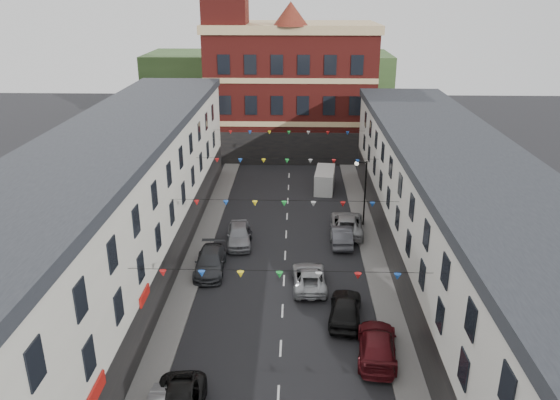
# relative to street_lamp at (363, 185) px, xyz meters

# --- Properties ---
(ground) EXTENTS (160.00, 160.00, 0.00)m
(ground) POSITION_rel_street_lamp_xyz_m (-6.55, -14.00, -3.90)
(ground) COLOR black
(ground) RESTS_ON ground
(pavement_left) EXTENTS (1.80, 64.00, 0.15)m
(pavement_left) POSITION_rel_street_lamp_xyz_m (-13.45, -12.00, -3.83)
(pavement_left) COLOR #605E5B
(pavement_left) RESTS_ON ground
(pavement_right) EXTENTS (1.80, 64.00, 0.15)m
(pavement_right) POSITION_rel_street_lamp_xyz_m (0.35, -12.00, -3.83)
(pavement_right) COLOR #605E5B
(pavement_right) RESTS_ON ground
(terrace_left) EXTENTS (8.40, 56.00, 10.70)m
(terrace_left) POSITION_rel_street_lamp_xyz_m (-18.33, -13.00, 1.44)
(terrace_left) COLOR beige
(terrace_left) RESTS_ON ground
(terrace_right) EXTENTS (8.40, 56.00, 9.70)m
(terrace_right) POSITION_rel_street_lamp_xyz_m (5.23, -13.00, 0.95)
(terrace_right) COLOR beige
(terrace_right) RESTS_ON ground
(civic_building) EXTENTS (20.60, 13.30, 18.50)m
(civic_building) POSITION_rel_street_lamp_xyz_m (-6.55, 23.95, 4.23)
(civic_building) COLOR maroon
(civic_building) RESTS_ON ground
(clock_tower) EXTENTS (5.60, 5.60, 30.00)m
(clock_tower) POSITION_rel_street_lamp_xyz_m (-14.05, 21.00, 11.03)
(clock_tower) COLOR maroon
(clock_tower) RESTS_ON ground
(distant_hill) EXTENTS (40.00, 14.00, 10.00)m
(distant_hill) POSITION_rel_street_lamp_xyz_m (-10.55, 48.00, 1.10)
(distant_hill) COLOR #2F4822
(distant_hill) RESTS_ON ground
(street_lamp) EXTENTS (1.10, 0.36, 6.00)m
(street_lamp) POSITION_rel_street_lamp_xyz_m (0.00, 0.00, 0.00)
(street_lamp) COLOR black
(street_lamp) RESTS_ON ground
(car_left_d) EXTENTS (2.32, 5.31, 1.52)m
(car_left_d) POSITION_rel_street_lamp_xyz_m (-12.05, -8.74, -3.14)
(car_left_d) COLOR #36383C
(car_left_d) RESTS_ON ground
(car_left_e) EXTENTS (2.41, 5.02, 1.65)m
(car_left_e) POSITION_rel_street_lamp_xyz_m (-10.40, -3.96, -3.08)
(car_left_e) COLOR gray
(car_left_e) RESTS_ON ground
(car_right_c) EXTENTS (2.76, 5.53, 1.54)m
(car_right_c) POSITION_rel_street_lamp_xyz_m (-1.05, -18.55, -3.13)
(car_right_c) COLOR #561116
(car_right_c) RESTS_ON ground
(car_right_d) EXTENTS (2.56, 5.06, 1.65)m
(car_right_d) POSITION_rel_street_lamp_xyz_m (-2.56, -14.86, -3.08)
(car_right_d) COLOR black
(car_right_d) RESTS_ON ground
(car_right_e) EXTENTS (1.64, 4.67, 1.54)m
(car_right_e) POSITION_rel_street_lamp_xyz_m (-1.99, -3.61, -3.14)
(car_right_e) COLOR #47484F
(car_right_e) RESTS_ON ground
(car_right_f) EXTENTS (3.10, 6.06, 1.64)m
(car_right_f) POSITION_rel_street_lamp_xyz_m (-1.37, -1.45, -3.09)
(car_right_f) COLOR #9B9DA0
(car_right_f) RESTS_ON ground
(moving_car) EXTENTS (2.47, 5.06, 1.39)m
(moving_car) POSITION_rel_street_lamp_xyz_m (-4.75, -10.74, -3.21)
(moving_car) COLOR #ABADB2
(moving_car) RESTS_ON ground
(white_van) EXTENTS (2.41, 5.08, 2.17)m
(white_van) POSITION_rel_street_lamp_xyz_m (-2.75, 9.45, -2.82)
(white_van) COLOR silver
(white_van) RESTS_ON ground
(pedestrian) EXTENTS (0.65, 0.52, 1.54)m
(pedestrian) POSITION_rel_street_lamp_xyz_m (-9.55, -3.99, -3.13)
(pedestrian) COLOR black
(pedestrian) RESTS_ON ground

